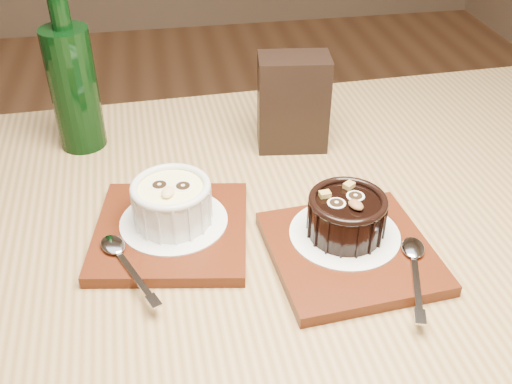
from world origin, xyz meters
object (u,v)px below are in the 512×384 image
at_px(table, 263,295).
at_px(tray_left, 171,231).
at_px(ramekin_white, 172,201).
at_px(condiment_stand, 293,103).
at_px(tray_right, 351,252).
at_px(green_bottle, 73,84).
at_px(ramekin_dark, 347,214).

xyz_separation_m(table, tray_left, (-0.11, 0.03, 0.10)).
xyz_separation_m(table, ramekin_white, (-0.10, 0.04, 0.14)).
bearing_deg(table, condiment_stand, 68.81).
bearing_deg(table, tray_right, -26.21).
xyz_separation_m(table, green_bottle, (-0.22, 0.27, 0.19)).
relative_size(table, tray_right, 6.82).
bearing_deg(ramekin_dark, tray_right, -108.52).
distance_m(ramekin_white, tray_right, 0.22).
bearing_deg(ramekin_dark, condiment_stand, 71.98).
distance_m(ramekin_dark, condiment_stand, 0.24).
height_order(ramekin_dark, condiment_stand, condiment_stand).
height_order(table, green_bottle, green_bottle).
bearing_deg(green_bottle, condiment_stand, -10.50).
bearing_deg(condiment_stand, table, -111.19).
height_order(condiment_stand, green_bottle, green_bottle).
xyz_separation_m(tray_right, condiment_stand, (-0.01, 0.26, 0.06)).
xyz_separation_m(condiment_stand, green_bottle, (-0.31, 0.06, 0.03)).
relative_size(tray_right, ramekin_dark, 1.98).
bearing_deg(condiment_stand, tray_left, -135.97).
height_order(table, tray_left, tray_left).
relative_size(table, ramekin_dark, 13.52).
xyz_separation_m(table, ramekin_dark, (0.09, -0.02, 0.14)).
relative_size(table, ramekin_white, 12.98).
xyz_separation_m(ramekin_dark, green_bottle, (-0.32, 0.29, 0.05)).
height_order(tray_left, tray_right, same).
xyz_separation_m(ramekin_dark, condiment_stand, (-0.01, 0.24, 0.02)).
bearing_deg(condiment_stand, tray_right, -87.50).
xyz_separation_m(ramekin_white, condiment_stand, (0.19, 0.18, 0.02)).
relative_size(condiment_stand, green_bottle, 0.56).
distance_m(condiment_stand, green_bottle, 0.31).
relative_size(table, tray_left, 6.82).
bearing_deg(ramekin_white, condiment_stand, 58.09).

